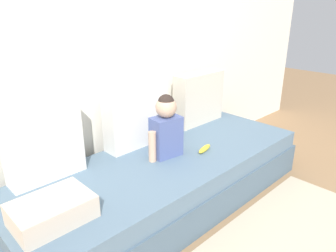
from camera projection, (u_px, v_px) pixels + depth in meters
The scene contains 9 objects.
ground_plane at pixel (166, 203), 2.49m from camera, with size 12.00×12.00×0.00m, color #93704C.
back_wall at pixel (115, 44), 2.45m from camera, with size 5.62×0.10×2.33m, color silver.
couch at pixel (166, 181), 2.42m from camera, with size 2.42×0.89×0.39m.
throw_pillow_left at pixel (43, 141), 1.99m from camera, with size 0.48×0.16×0.53m, color silver.
throw_pillow_center at pixel (136, 115), 2.49m from camera, with size 0.53×0.16×0.50m, color silver.
throw_pillow_right at pixel (199, 98), 2.98m from camera, with size 0.53×0.16×0.48m, color beige.
toddler at pixel (166, 127), 2.31m from camera, with size 0.33×0.17×0.47m.
banana at pixel (205, 149), 2.45m from camera, with size 0.17×0.04×0.04m, color yellow.
folded_blanket at pixel (52, 211), 1.65m from camera, with size 0.40×0.28×0.13m, color beige.
Camera 1 is at (-1.46, -1.52, 1.46)m, focal length 33.90 mm.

